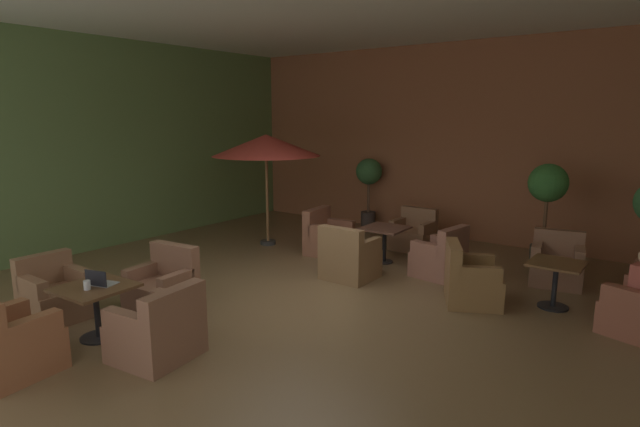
{
  "coord_description": "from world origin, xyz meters",
  "views": [
    {
      "loc": [
        4.5,
        -5.48,
        2.66
      ],
      "look_at": [
        0.0,
        0.51,
        1.21
      ],
      "focal_mm": 28.48,
      "sensor_mm": 36.0,
      "label": 1
    }
  ],
  "objects_px": {
    "armchair_front_left_west": "(158,331)",
    "potted_tree_left_corner": "(369,180)",
    "cafe_table_front_right": "(556,274)",
    "cafe_table_front_left": "(96,298)",
    "armchair_front_right_south": "(557,265)",
    "armchair_mid_center_west": "(440,258)",
    "armchair_front_left_east": "(55,295)",
    "patio_umbrella_tall_red": "(266,146)",
    "armchair_mid_center_south": "(349,259)",
    "potted_tree_mid_left": "(547,198)",
    "armchair_mid_center_north": "(414,235)",
    "iced_drink_cup": "(87,285)",
    "cafe_table_mid_center": "(385,234)",
    "open_laptop": "(100,281)",
    "armchair_front_right_north": "(470,281)",
    "armchair_mid_center_east": "(328,238)",
    "armchair_front_left_south": "(9,345)",
    "armchair_front_left_north": "(164,288)"
  },
  "relations": [
    {
      "from": "cafe_table_mid_center",
      "to": "open_laptop",
      "type": "height_order",
      "value": "open_laptop"
    },
    {
      "from": "armchair_mid_center_north",
      "to": "armchair_front_right_north",
      "type": "bearing_deg",
      "value": -48.11
    },
    {
      "from": "armchair_front_left_east",
      "to": "armchair_mid_center_east",
      "type": "relative_size",
      "value": 0.95
    },
    {
      "from": "cafe_table_front_left",
      "to": "iced_drink_cup",
      "type": "relative_size",
      "value": 7.68
    },
    {
      "from": "armchair_front_right_south",
      "to": "cafe_table_mid_center",
      "type": "bearing_deg",
      "value": -168.04
    },
    {
      "from": "cafe_table_mid_center",
      "to": "armchair_mid_center_east",
      "type": "bearing_deg",
      "value": -173.42
    },
    {
      "from": "armchair_front_left_south",
      "to": "armchair_front_left_west",
      "type": "bearing_deg",
      "value": 51.68
    },
    {
      "from": "armchair_front_left_south",
      "to": "potted_tree_mid_left",
      "type": "bearing_deg",
      "value": 64.82
    },
    {
      "from": "armchair_front_right_north",
      "to": "armchair_mid_center_west",
      "type": "bearing_deg",
      "value": 133.37
    },
    {
      "from": "cafe_table_mid_center",
      "to": "open_laptop",
      "type": "xyz_separation_m",
      "value": [
        -1.13,
        -4.85,
        0.17
      ]
    },
    {
      "from": "armchair_mid_center_west",
      "to": "armchair_front_left_south",
      "type": "bearing_deg",
      "value": -110.88
    },
    {
      "from": "patio_umbrella_tall_red",
      "to": "iced_drink_cup",
      "type": "relative_size",
      "value": 20.76
    },
    {
      "from": "armchair_front_right_north",
      "to": "potted_tree_left_corner",
      "type": "distance_m",
      "value": 5.03
    },
    {
      "from": "armchair_mid_center_south",
      "to": "open_laptop",
      "type": "xyz_separation_m",
      "value": [
        -1.14,
        -3.67,
        0.38
      ]
    },
    {
      "from": "potted_tree_left_corner",
      "to": "iced_drink_cup",
      "type": "relative_size",
      "value": 15.23
    },
    {
      "from": "cafe_table_front_right",
      "to": "armchair_mid_center_south",
      "type": "distance_m",
      "value": 3.09
    },
    {
      "from": "armchair_mid_center_west",
      "to": "armchair_front_right_north",
      "type": "bearing_deg",
      "value": -46.63
    },
    {
      "from": "armchair_mid_center_south",
      "to": "potted_tree_mid_left",
      "type": "distance_m",
      "value": 3.62
    },
    {
      "from": "armchair_front_left_east",
      "to": "patio_umbrella_tall_red",
      "type": "bearing_deg",
      "value": 95.31
    },
    {
      "from": "armchair_front_left_west",
      "to": "potted_tree_left_corner",
      "type": "height_order",
      "value": "potted_tree_left_corner"
    },
    {
      "from": "armchair_front_left_north",
      "to": "armchair_front_left_south",
      "type": "xyz_separation_m",
      "value": [
        0.23,
        -2.06,
        0.02
      ]
    },
    {
      "from": "armchair_front_right_north",
      "to": "armchair_front_right_south",
      "type": "xyz_separation_m",
      "value": [
        0.8,
        1.65,
        -0.01
      ]
    },
    {
      "from": "patio_umbrella_tall_red",
      "to": "cafe_table_front_left",
      "type": "bearing_deg",
      "value": -72.4
    },
    {
      "from": "armchair_front_left_east",
      "to": "armchair_front_left_south",
      "type": "relative_size",
      "value": 0.92
    },
    {
      "from": "armchair_front_left_west",
      "to": "cafe_table_front_right",
      "type": "bearing_deg",
      "value": 53.51
    },
    {
      "from": "potted_tree_left_corner",
      "to": "armchair_front_right_south",
      "type": "bearing_deg",
      "value": -19.77
    },
    {
      "from": "armchair_front_left_east",
      "to": "armchair_front_left_west",
      "type": "bearing_deg",
      "value": 3.75
    },
    {
      "from": "armchair_front_left_north",
      "to": "armchair_front_left_south",
      "type": "distance_m",
      "value": 2.08
    },
    {
      "from": "cafe_table_front_left",
      "to": "armchair_mid_center_east",
      "type": "relative_size",
      "value": 0.95
    },
    {
      "from": "armchair_front_left_west",
      "to": "armchair_mid_center_east",
      "type": "distance_m",
      "value": 4.77
    },
    {
      "from": "armchair_front_right_north",
      "to": "potted_tree_left_corner",
      "type": "bearing_deg",
      "value": 138.62
    },
    {
      "from": "cafe_table_front_right",
      "to": "cafe_table_front_left",
      "type": "bearing_deg",
      "value": -133.62
    },
    {
      "from": "cafe_table_front_left",
      "to": "armchair_front_left_west",
      "type": "xyz_separation_m",
      "value": [
        1.03,
        0.13,
        -0.2
      ]
    },
    {
      "from": "armchair_front_left_north",
      "to": "open_laptop",
      "type": "bearing_deg",
      "value": -82.52
    },
    {
      "from": "armchair_front_right_south",
      "to": "potted_tree_left_corner",
      "type": "relative_size",
      "value": 0.52
    },
    {
      "from": "cafe_table_front_left",
      "to": "cafe_table_front_right",
      "type": "bearing_deg",
      "value": 46.38
    },
    {
      "from": "armchair_front_left_west",
      "to": "potted_tree_left_corner",
      "type": "distance_m",
      "value": 7.23
    },
    {
      "from": "armchair_mid_center_north",
      "to": "patio_umbrella_tall_red",
      "type": "height_order",
      "value": "patio_umbrella_tall_red"
    },
    {
      "from": "armchair_mid_center_west",
      "to": "patio_umbrella_tall_red",
      "type": "xyz_separation_m",
      "value": [
        -3.78,
        -0.14,
        1.74
      ]
    },
    {
      "from": "cafe_table_front_left",
      "to": "armchair_mid_center_west",
      "type": "distance_m",
      "value": 5.28
    },
    {
      "from": "potted_tree_left_corner",
      "to": "armchair_mid_center_west",
      "type": "bearing_deg",
      "value": -39.66
    },
    {
      "from": "armchair_mid_center_south",
      "to": "potted_tree_mid_left",
      "type": "bearing_deg",
      "value": 46.84
    },
    {
      "from": "cafe_table_front_left",
      "to": "armchair_front_left_south",
      "type": "xyz_separation_m",
      "value": [
        0.11,
        -1.03,
        -0.17
      ]
    },
    {
      "from": "armchair_front_right_north",
      "to": "open_laptop",
      "type": "bearing_deg",
      "value": -129.67
    },
    {
      "from": "armchair_front_right_north",
      "to": "cafe_table_mid_center",
      "type": "relative_size",
      "value": 1.36
    },
    {
      "from": "armchair_mid_center_north",
      "to": "iced_drink_cup",
      "type": "bearing_deg",
      "value": -100.14
    },
    {
      "from": "armchair_mid_center_east",
      "to": "potted_tree_left_corner",
      "type": "relative_size",
      "value": 0.53
    },
    {
      "from": "armchair_front_left_north",
      "to": "potted_tree_mid_left",
      "type": "relative_size",
      "value": 0.48
    },
    {
      "from": "cafe_table_mid_center",
      "to": "open_laptop",
      "type": "bearing_deg",
      "value": -103.15
    },
    {
      "from": "armchair_front_left_east",
      "to": "cafe_table_front_right",
      "type": "height_order",
      "value": "armchair_front_left_east"
    }
  ]
}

